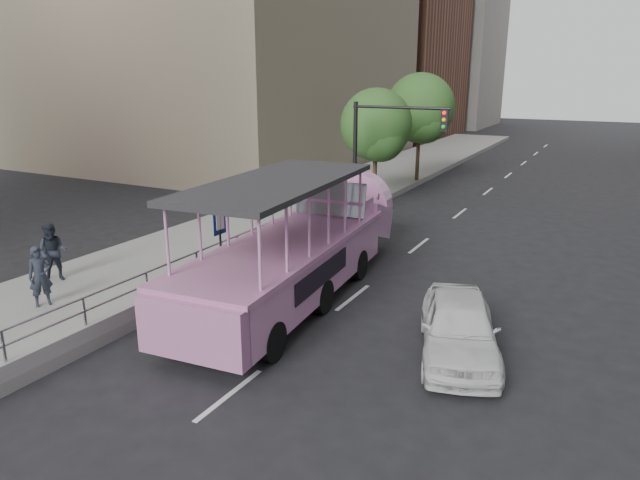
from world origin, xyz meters
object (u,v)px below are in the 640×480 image
(pedestrian_mid, at_px, (53,252))
(parking_sign, at_px, (220,237))
(car, at_px, (459,327))
(duck_boat, at_px, (302,248))
(pedestrian_near, at_px, (40,276))
(traffic_signal, at_px, (381,143))
(street_tree_far, at_px, (421,111))
(street_tree_near, at_px, (377,128))

(pedestrian_mid, relative_size, parking_sign, 0.72)
(car, bearing_deg, parking_sign, 153.45)
(duck_boat, distance_m, pedestrian_near, 7.18)
(traffic_signal, bearing_deg, street_tree_far, 98.43)
(pedestrian_mid, bearing_deg, street_tree_near, 43.21)
(duck_boat, xyz_separation_m, street_tree_far, (-2.53, 18.17, 2.95))
(pedestrian_near, distance_m, street_tree_near, 17.43)
(car, bearing_deg, pedestrian_near, 177.61)
(traffic_signal, height_order, street_tree_far, street_tree_far)
(car, bearing_deg, traffic_signal, 102.63)
(parking_sign, distance_m, street_tree_near, 13.12)
(duck_boat, distance_m, street_tree_near, 12.72)
(pedestrian_near, bearing_deg, street_tree_far, 18.49)
(pedestrian_mid, height_order, street_tree_near, street_tree_near)
(car, xyz_separation_m, parking_sign, (-7.65, 1.11, 0.85))
(pedestrian_mid, xyz_separation_m, parking_sign, (4.25, 2.63, 0.38))
(car, distance_m, traffic_signal, 12.67)
(pedestrian_near, distance_m, parking_sign, 5.02)
(car, bearing_deg, street_tree_near, 101.24)
(parking_sign, distance_m, traffic_signal, 9.78)
(pedestrian_mid, xyz_separation_m, street_tree_far, (4.14, 21.56, 3.12))
(street_tree_near, height_order, street_tree_far, street_tree_far)
(car, distance_m, pedestrian_near, 10.94)
(parking_sign, xyz_separation_m, traffic_signal, (1.29, 9.50, 1.93))
(pedestrian_near, xyz_separation_m, parking_sign, (2.86, 4.11, 0.44))
(duck_boat, relative_size, pedestrian_mid, 6.30)
(car, xyz_separation_m, traffic_signal, (-6.36, 10.61, 2.78))
(duck_boat, xyz_separation_m, pedestrian_mid, (-6.67, -3.39, -0.17))
(duck_boat, distance_m, pedestrian_mid, 7.49)
(car, xyz_separation_m, pedestrian_mid, (-11.90, -1.53, 0.47))
(car, height_order, parking_sign, parking_sign)
(car, height_order, street_tree_far, street_tree_far)
(traffic_signal, bearing_deg, parking_sign, -97.75)
(parking_sign, bearing_deg, pedestrian_mid, -148.21)
(street_tree_near, bearing_deg, car, -60.45)
(traffic_signal, relative_size, street_tree_far, 0.81)
(duck_boat, distance_m, street_tree_far, 18.58)
(car, bearing_deg, street_tree_far, 92.85)
(parking_sign, distance_m, street_tree_far, 19.12)
(duck_boat, distance_m, car, 5.59)
(pedestrian_mid, xyz_separation_m, traffic_signal, (5.54, 12.13, 2.31))
(duck_boat, bearing_deg, traffic_signal, 97.37)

